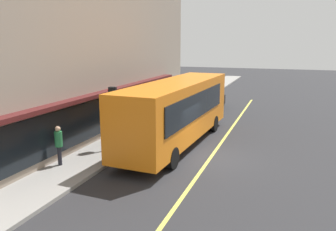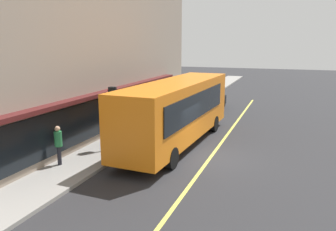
{
  "view_description": "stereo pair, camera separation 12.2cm",
  "coord_description": "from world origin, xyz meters",
  "px_view_note": "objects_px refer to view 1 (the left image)",
  "views": [
    {
      "loc": [
        -15.49,
        -3.39,
        5.54
      ],
      "look_at": [
        1.49,
        2.78,
        1.6
      ],
      "focal_mm": 35.94,
      "sensor_mm": 36.0,
      "label": 1
    },
    {
      "loc": [
        -15.45,
        -3.5,
        5.54
      ],
      "look_at": [
        1.49,
        2.78,
        1.6
      ],
      "focal_mm": 35.94,
      "sensor_mm": 36.0,
      "label": 2
    }
  ],
  "objects_px": {
    "bus": "(178,109)",
    "pedestrian_waiting": "(146,112)",
    "traffic_light": "(113,103)",
    "pedestrian_mid_block": "(59,142)",
    "car_black": "(209,100)"
  },
  "relations": [
    {
      "from": "bus",
      "to": "car_black",
      "type": "bearing_deg",
      "value": 3.77
    },
    {
      "from": "traffic_light",
      "to": "pedestrian_mid_block",
      "type": "xyz_separation_m",
      "value": [
        -3.07,
        1.09,
        -1.3
      ]
    },
    {
      "from": "bus",
      "to": "traffic_light",
      "type": "bearing_deg",
      "value": 128.58
    },
    {
      "from": "traffic_light",
      "to": "pedestrian_waiting",
      "type": "height_order",
      "value": "traffic_light"
    },
    {
      "from": "car_black",
      "to": "pedestrian_mid_block",
      "type": "height_order",
      "value": "pedestrian_mid_block"
    },
    {
      "from": "bus",
      "to": "pedestrian_mid_block",
      "type": "distance_m",
      "value": 6.53
    },
    {
      "from": "traffic_light",
      "to": "pedestrian_waiting",
      "type": "distance_m",
      "value": 5.04
    },
    {
      "from": "pedestrian_waiting",
      "to": "car_black",
      "type": "bearing_deg",
      "value": -16.95
    },
    {
      "from": "pedestrian_mid_block",
      "to": "pedestrian_waiting",
      "type": "relative_size",
      "value": 1.12
    },
    {
      "from": "traffic_light",
      "to": "car_black",
      "type": "xyz_separation_m",
      "value": [
        12.6,
        -2.04,
        -1.79
      ]
    },
    {
      "from": "traffic_light",
      "to": "car_black",
      "type": "bearing_deg",
      "value": -9.19
    },
    {
      "from": "traffic_light",
      "to": "pedestrian_mid_block",
      "type": "distance_m",
      "value": 3.51
    },
    {
      "from": "bus",
      "to": "pedestrian_waiting",
      "type": "xyz_separation_m",
      "value": [
        2.65,
        3.06,
        -0.88
      ]
    },
    {
      "from": "traffic_light",
      "to": "bus",
      "type": "bearing_deg",
      "value": -51.42
    },
    {
      "from": "car_black",
      "to": "pedestrian_waiting",
      "type": "height_order",
      "value": "pedestrian_waiting"
    }
  ]
}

